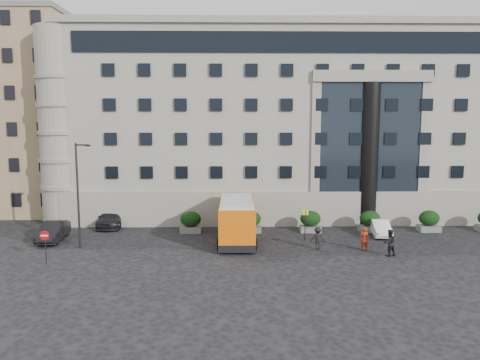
% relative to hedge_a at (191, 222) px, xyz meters
% --- Properties ---
extents(ground, '(120.00, 120.00, 0.00)m').
position_rel_hedge_a_xyz_m(ground, '(4.00, -7.80, -0.93)').
color(ground, black).
rests_on(ground, ground).
extents(civic_building, '(44.00, 24.00, 18.00)m').
position_rel_hedge_a_xyz_m(civic_building, '(10.00, 14.20, 8.07)').
color(civic_building, gray).
rests_on(civic_building, ground).
extents(entrance_column, '(1.80, 1.80, 13.00)m').
position_rel_hedge_a_xyz_m(entrance_column, '(16.00, 2.50, 5.57)').
color(entrance_column, black).
rests_on(entrance_column, ground).
extents(apartment_near, '(14.00, 14.00, 20.00)m').
position_rel_hedge_a_xyz_m(apartment_near, '(-20.00, 12.20, 9.07)').
color(apartment_near, olive).
rests_on(apartment_near, ground).
extents(apartment_far, '(13.00, 13.00, 22.00)m').
position_rel_hedge_a_xyz_m(apartment_far, '(-23.00, 30.20, 10.07)').
color(apartment_far, '#7B5F48').
rests_on(apartment_far, ground).
extents(hedge_a, '(1.80, 1.26, 1.84)m').
position_rel_hedge_a_xyz_m(hedge_a, '(0.00, 0.00, 0.00)').
color(hedge_a, '#60605E').
rests_on(hedge_a, ground).
extents(hedge_b, '(1.80, 1.26, 1.84)m').
position_rel_hedge_a_xyz_m(hedge_b, '(5.20, 0.00, 0.00)').
color(hedge_b, '#60605E').
rests_on(hedge_b, ground).
extents(hedge_c, '(1.80, 1.26, 1.84)m').
position_rel_hedge_a_xyz_m(hedge_c, '(10.40, 0.00, 0.00)').
color(hedge_c, '#60605E').
rests_on(hedge_c, ground).
extents(hedge_d, '(1.80, 1.26, 1.84)m').
position_rel_hedge_a_xyz_m(hedge_d, '(15.60, 0.00, 0.00)').
color(hedge_d, '#60605E').
rests_on(hedge_d, ground).
extents(hedge_e, '(1.80, 1.26, 1.84)m').
position_rel_hedge_a_xyz_m(hedge_e, '(20.80, 0.00, 0.00)').
color(hedge_e, '#60605E').
rests_on(hedge_e, ground).
extents(street_lamp, '(1.16, 0.18, 8.00)m').
position_rel_hedge_a_xyz_m(street_lamp, '(-7.94, -4.80, 3.44)').
color(street_lamp, '#262628').
rests_on(street_lamp, ground).
extents(bus_stop_sign, '(0.50, 0.08, 2.52)m').
position_rel_hedge_a_xyz_m(bus_stop_sign, '(9.50, -2.80, 0.80)').
color(bus_stop_sign, '#262628').
rests_on(bus_stop_sign, ground).
extents(no_entry_sign, '(0.64, 0.16, 2.32)m').
position_rel_hedge_a_xyz_m(no_entry_sign, '(-9.00, -8.84, 0.72)').
color(no_entry_sign, '#262628').
rests_on(no_entry_sign, ground).
extents(minibus, '(3.03, 7.96, 3.31)m').
position_rel_hedge_a_xyz_m(minibus, '(3.98, -3.03, 0.89)').
color(minibus, '#E4610A').
rests_on(minibus, ground).
extents(red_truck, '(2.67, 5.06, 2.63)m').
position_rel_hedge_a_xyz_m(red_truck, '(-9.33, 9.60, 0.42)').
color(red_truck, maroon).
rests_on(red_truck, ground).
extents(parked_car_b, '(1.88, 4.69, 1.52)m').
position_rel_hedge_a_xyz_m(parked_car_b, '(-10.86, -2.59, -0.17)').
color(parked_car_b, black).
rests_on(parked_car_b, ground).
extents(parked_car_c, '(2.64, 5.42, 1.52)m').
position_rel_hedge_a_xyz_m(parked_car_c, '(-7.50, 2.54, -0.17)').
color(parked_car_c, black).
rests_on(parked_car_c, ground).
extents(parked_car_d, '(2.78, 4.92, 1.30)m').
position_rel_hedge_a_xyz_m(parked_car_d, '(-11.92, 8.20, -0.28)').
color(parked_car_d, black).
rests_on(parked_car_d, ground).
extents(white_taxi, '(1.84, 4.09, 1.30)m').
position_rel_hedge_a_xyz_m(white_taxi, '(16.10, -1.33, -0.28)').
color(white_taxi, white).
rests_on(white_taxi, ground).
extents(pedestrian_a, '(0.70, 0.50, 1.78)m').
position_rel_hedge_a_xyz_m(pedestrian_a, '(13.45, -5.92, -0.04)').
color(pedestrian_a, '#A72F10').
rests_on(pedestrian_a, ground).
extents(pedestrian_b, '(1.11, 0.98, 1.93)m').
position_rel_hedge_a_xyz_m(pedestrian_b, '(14.84, -7.32, 0.04)').
color(pedestrian_b, black).
rests_on(pedestrian_b, ground).
extents(pedestrian_c, '(1.20, 0.83, 1.71)m').
position_rel_hedge_a_xyz_m(pedestrian_c, '(10.04, -5.52, -0.08)').
color(pedestrian_c, black).
rests_on(pedestrian_c, ground).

